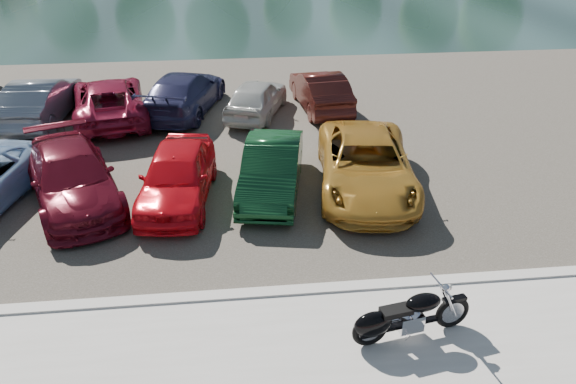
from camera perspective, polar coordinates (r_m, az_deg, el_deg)
The scene contains 13 objects.
ground at distance 10.32m, azimuth 6.45°, elevation -16.98°, with size 200.00×200.00×0.00m, color #595447.
kerb at distance 11.73m, azimuth 4.44°, elevation -9.83°, with size 60.00×0.30×0.14m, color #B7B4AC.
parking_lot at distance 19.53m, azimuth -0.20°, elevation 6.57°, with size 60.00×18.00×0.04m, color #3E3A32.
motorcycle at distance 10.48m, azimuth 11.45°, elevation -12.41°, with size 2.31×0.84×1.05m.
car_3 at distance 15.49m, azimuth -21.07°, elevation 1.38°, with size 2.00×4.91×1.43m, color #5A0C1B.
car_4 at distance 14.83m, azimuth -11.20°, elevation 1.68°, with size 1.72×4.27×1.45m, color red.
car_5 at distance 14.98m, azimuth -1.65°, elevation 2.37°, with size 1.46×4.18×1.38m, color #0F3A1D.
car_6 at distance 15.23m, azimuth 7.93°, elevation 2.77°, with size 2.45×5.31×1.48m, color #BC852B.
car_9 at distance 21.59m, azimuth -23.80°, elevation 8.51°, with size 1.61×4.61×1.52m, color slate.
car_10 at distance 20.93m, azimuth -17.73°, elevation 8.91°, with size 2.40×5.20×1.45m, color maroon.
car_11 at distance 21.00m, azimuth -10.54°, elevation 9.89°, with size 2.06×5.07×1.47m, color #28294F.
car_12 at distance 20.41m, azimuth -3.23°, elevation 9.56°, with size 1.56×3.88×1.32m, color silver.
car_13 at distance 21.06m, azimuth 3.30°, elevation 10.27°, with size 1.48×4.24×1.40m, color #461712.
Camera 1 is at (-1.87, -7.01, 7.34)m, focal length 35.00 mm.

